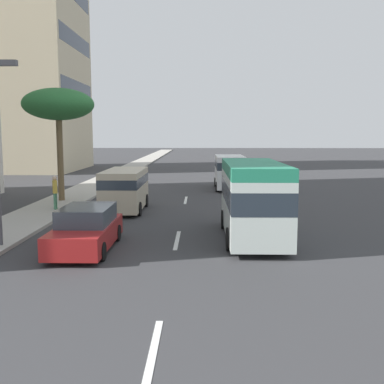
% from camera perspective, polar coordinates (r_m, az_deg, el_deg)
% --- Properties ---
extents(ground_plane, '(198.00, 198.00, 0.00)m').
position_cam_1_polar(ground_plane, '(34.08, -0.52, 0.22)').
color(ground_plane, '#38383A').
extents(sidewalk_right, '(162.00, 2.91, 0.15)m').
position_cam_1_polar(sidewalk_right, '(35.06, -12.77, 0.36)').
color(sidewalk_right, '#B2ADA3').
rests_on(sidewalk_right, ground_plane).
extents(lane_stripe_near, '(3.20, 0.16, 0.01)m').
position_cam_1_polar(lane_stripe_near, '(9.30, -4.96, -19.58)').
color(lane_stripe_near, silver).
rests_on(lane_stripe_near, ground_plane).
extents(lane_stripe_mid, '(3.20, 0.16, 0.01)m').
position_cam_1_polar(lane_stripe_mid, '(18.29, -1.86, -5.98)').
color(lane_stripe_mid, silver).
rests_on(lane_stripe_mid, ground_plane).
extents(lane_stripe_far, '(3.20, 0.16, 0.01)m').
position_cam_1_polar(lane_stripe_far, '(29.02, -0.79, -1.01)').
color(lane_stripe_far, silver).
rests_on(lane_stripe_far, ground_plane).
extents(car_lead, '(4.65, 1.94, 1.57)m').
position_cam_1_polar(car_lead, '(17.11, -13.01, -4.56)').
color(car_lead, '#A51E1E').
rests_on(car_lead, ground_plane).
extents(minibus_second, '(6.60, 2.33, 3.07)m').
position_cam_1_polar(minibus_second, '(18.38, 7.60, -0.66)').
color(minibus_second, silver).
rests_on(minibus_second, ground_plane).
extents(van_third, '(4.96, 2.13, 2.25)m').
position_cam_1_polar(van_third, '(25.10, -8.36, 0.57)').
color(van_third, beige).
rests_on(van_third, ground_plane).
extents(van_fourth, '(5.21, 2.20, 2.53)m').
position_cam_1_polar(van_fourth, '(34.79, 4.70, 2.73)').
color(van_fourth, white).
rests_on(van_fourth, ground_plane).
extents(pedestrian_mid_block, '(0.38, 0.33, 1.79)m').
position_cam_1_polar(pedestrian_mid_block, '(25.65, -16.68, 0.15)').
color(pedestrian_mid_block, '#4C8C66').
rests_on(pedestrian_mid_block, sidewalk_right).
extents(palm_tree, '(4.23, 4.23, 6.73)m').
position_cam_1_polar(palm_tree, '(28.91, -16.30, 10.32)').
color(palm_tree, brown).
rests_on(palm_tree, sidewalk_right).
extents(office_tower_far, '(13.74, 13.08, 36.47)m').
position_cam_1_polar(office_tower_far, '(58.34, -21.00, 20.76)').
color(office_tower_far, beige).
rests_on(office_tower_far, ground_plane).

